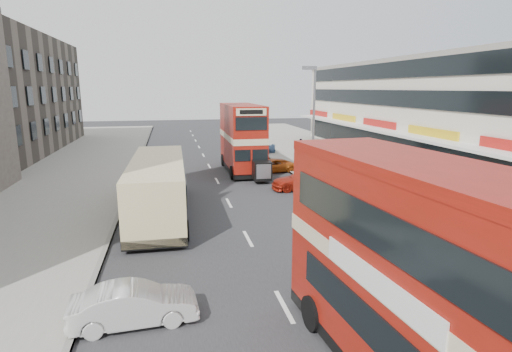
{
  "coord_description": "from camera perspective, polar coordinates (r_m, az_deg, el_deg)",
  "views": [
    {
      "loc": [
        -3.28,
        -9.21,
        6.69
      ],
      "look_at": [
        0.19,
        7.14,
        3.08
      ],
      "focal_mm": 28.76,
      "sensor_mm": 36.0,
      "label": 1
    }
  ],
  "objects": [
    {
      "name": "ground",
      "position": [
        11.84,
        6.79,
        -22.3
      ],
      "size": [
        160.0,
        160.0,
        0.0
      ],
      "primitive_type": "plane",
      "color": "#28282B",
      "rests_on": "ground"
    },
    {
      "name": "road_surface",
      "position": [
        30.14,
        -5.43,
        -0.69
      ],
      "size": [
        12.0,
        90.0,
        0.01
      ],
      "primitive_type": "cube",
      "color": "#28282B",
      "rests_on": "ground"
    },
    {
      "name": "pavement_right",
      "position": [
        33.62,
        15.33,
        0.39
      ],
      "size": [
        12.0,
        90.0,
        0.15
      ],
      "primitive_type": "cube",
      "color": "gray",
      "rests_on": "ground"
    },
    {
      "name": "pavement_left",
      "position": [
        31.19,
        -27.9,
        -1.5
      ],
      "size": [
        12.0,
        90.0,
        0.15
      ],
      "primitive_type": "cube",
      "color": "gray",
      "rests_on": "ground"
    },
    {
      "name": "kerb_left",
      "position": [
        30.08,
        -17.05,
        -1.07
      ],
      "size": [
        0.2,
        90.0,
        0.16
      ],
      "primitive_type": "cube",
      "color": "gray",
      "rests_on": "ground"
    },
    {
      "name": "kerb_right",
      "position": [
        31.38,
        5.7,
        -0.05
      ],
      "size": [
        0.2,
        90.0,
        0.16
      ],
      "primitive_type": "cube",
      "color": "gray",
      "rests_on": "ground"
    },
    {
      "name": "commercial_row",
      "position": [
        38.95,
        24.92,
        8.13
      ],
      "size": [
        9.9,
        46.2,
        9.3
      ],
      "color": "beige",
      "rests_on": "ground"
    },
    {
      "name": "street_lamp",
      "position": [
        28.98,
        7.9,
        8.3
      ],
      "size": [
        1.0,
        0.2,
        8.12
      ],
      "color": "slate",
      "rests_on": "ground"
    },
    {
      "name": "bus_main",
      "position": [
        9.91,
        21.17,
        -12.79
      ],
      "size": [
        3.27,
        9.18,
        5.02
      ],
      "rotation": [
        0.0,
        0.0,
        3.23
      ],
      "color": "black",
      "rests_on": "ground"
    },
    {
      "name": "bus_second",
      "position": [
        33.24,
        -1.94,
        5.35
      ],
      "size": [
        2.68,
        9.47,
        5.21
      ],
      "rotation": [
        0.0,
        0.0,
        3.13
      ],
      "color": "black",
      "rests_on": "ground"
    },
    {
      "name": "coach",
      "position": [
        22.15,
        -13.45,
        -1.3
      ],
      "size": [
        2.91,
        10.64,
        2.81
      ],
      "rotation": [
        0.0,
        0.0,
        -0.02
      ],
      "color": "black",
      "rests_on": "ground"
    },
    {
      "name": "car_left_front",
      "position": [
        12.81,
        -16.55,
        -16.78
      ],
      "size": [
        3.65,
        1.47,
        1.18
      ],
      "primitive_type": "imported",
      "rotation": [
        0.0,
        0.0,
        1.63
      ],
      "color": "silver",
      "rests_on": "ground"
    },
    {
      "name": "car_right_a",
      "position": [
        27.59,
        6.77,
        -0.56
      ],
      "size": [
        4.51,
        1.99,
        1.29
      ],
      "primitive_type": "imported",
      "rotation": [
        0.0,
        0.0,
        -1.61
      ],
      "color": "#A82110",
      "rests_on": "ground"
    },
    {
      "name": "car_right_b",
      "position": [
        33.07,
        2.14,
        1.44
      ],
      "size": [
        3.98,
        2.18,
        1.06
      ],
      "primitive_type": "imported",
      "rotation": [
        0.0,
        0.0,
        -1.46
      ],
      "color": "#BA4E12",
      "rests_on": "ground"
    },
    {
      "name": "car_right_c",
      "position": [
        42.27,
        0.03,
        3.99
      ],
      "size": [
        4.1,
        2.04,
        1.34
      ],
      "primitive_type": "imported",
      "rotation": [
        0.0,
        0.0,
        -1.69
      ],
      "color": "#5073A0",
      "rests_on": "ground"
    },
    {
      "name": "pedestrian_near",
      "position": [
        27.44,
        10.89,
        0.2
      ],
      "size": [
        0.81,
        0.66,
        1.89
      ],
      "primitive_type": "imported",
      "rotation": [
        0.0,
        0.0,
        3.45
      ],
      "color": "gray",
      "rests_on": "pavement_right"
    },
    {
      "name": "pedestrian_far",
      "position": [
        40.47,
        6.19,
        4.01
      ],
      "size": [
        1.04,
        0.88,
        1.68
      ],
      "primitive_type": "imported",
      "rotation": [
        0.0,
        0.0,
        0.59
      ],
      "color": "gray",
      "rests_on": "pavement_right"
    },
    {
      "name": "cyclist",
      "position": [
        33.27,
        0.45,
        1.69
      ],
      "size": [
        0.84,
        1.85,
        1.93
      ],
      "rotation": [
        0.0,
        0.0,
        0.13
      ],
      "color": "gray",
      "rests_on": "ground"
    }
  ]
}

